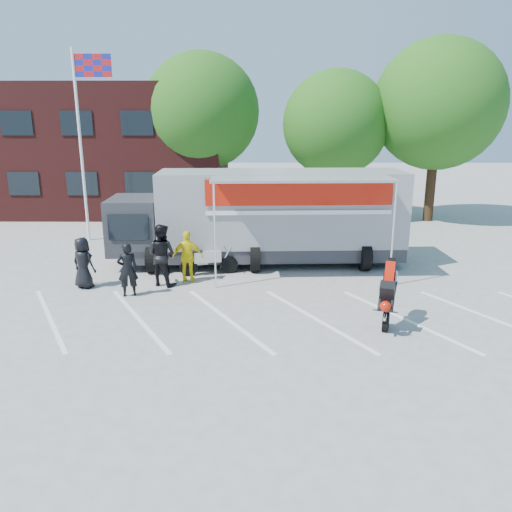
{
  "coord_description": "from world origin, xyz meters",
  "views": [
    {
      "loc": [
        1.07,
        -11.54,
        5.23
      ],
      "look_at": [
        0.98,
        2.67,
        1.3
      ],
      "focal_mm": 35.0,
      "sensor_mm": 36.0,
      "label": 1
    }
  ],
  "objects_px": {
    "spectator_leather_a": "(83,263)",
    "spectator_leather_b": "(128,270)",
    "tree_left": "(202,112)",
    "spectator_hivis": "(188,257)",
    "transporter_truck": "(267,263)",
    "spectator_leather_c": "(162,255)",
    "parked_motorcycle": "(209,274)",
    "tree_right": "(438,105)",
    "flagpole": "(85,123)",
    "stunt_bike_rider": "(387,321)",
    "tree_mid": "(336,124)"
  },
  "relations": [
    {
      "from": "parked_motorcycle",
      "to": "stunt_bike_rider",
      "type": "relative_size",
      "value": 1.05
    },
    {
      "from": "stunt_bike_rider",
      "to": "spectator_hivis",
      "type": "relative_size",
      "value": 1.14
    },
    {
      "from": "spectator_leather_b",
      "to": "stunt_bike_rider",
      "type": "bearing_deg",
      "value": 149.26
    },
    {
      "from": "transporter_truck",
      "to": "parked_motorcycle",
      "type": "distance_m",
      "value": 2.49
    },
    {
      "from": "tree_mid",
      "to": "spectator_hivis",
      "type": "distance_m",
      "value": 13.15
    },
    {
      "from": "spectator_leather_a",
      "to": "spectator_leather_c",
      "type": "height_order",
      "value": "spectator_leather_c"
    },
    {
      "from": "flagpole",
      "to": "stunt_bike_rider",
      "type": "distance_m",
      "value": 14.99
    },
    {
      "from": "spectator_leather_a",
      "to": "spectator_leather_c",
      "type": "distance_m",
      "value": 2.47
    },
    {
      "from": "spectator_leather_b",
      "to": "spectator_hivis",
      "type": "height_order",
      "value": "spectator_hivis"
    },
    {
      "from": "tree_left",
      "to": "tree_mid",
      "type": "bearing_deg",
      "value": -8.13
    },
    {
      "from": "flagpole",
      "to": "spectator_leather_b",
      "type": "bearing_deg",
      "value": -65.05
    },
    {
      "from": "spectator_leather_c",
      "to": "spectator_hivis",
      "type": "distance_m",
      "value": 0.87
    },
    {
      "from": "spectator_leather_c",
      "to": "transporter_truck",
      "type": "bearing_deg",
      "value": -119.84
    },
    {
      "from": "parked_motorcycle",
      "to": "transporter_truck",
      "type": "bearing_deg",
      "value": -68.19
    },
    {
      "from": "stunt_bike_rider",
      "to": "spectator_hivis",
      "type": "bearing_deg",
      "value": 168.74
    },
    {
      "from": "transporter_truck",
      "to": "tree_mid",
      "type": "bearing_deg",
      "value": 64.83
    },
    {
      "from": "tree_left",
      "to": "transporter_truck",
      "type": "distance_m",
      "value": 11.61
    },
    {
      "from": "spectator_leather_a",
      "to": "tree_mid",
      "type": "bearing_deg",
      "value": -105.36
    },
    {
      "from": "flagpole",
      "to": "spectator_hivis",
      "type": "relative_size",
      "value": 4.68
    },
    {
      "from": "tree_left",
      "to": "spectator_leather_a",
      "type": "distance_m",
      "value": 13.55
    },
    {
      "from": "spectator_leather_b",
      "to": "tree_mid",
      "type": "bearing_deg",
      "value": -138.88
    },
    {
      "from": "transporter_truck",
      "to": "spectator_leather_c",
      "type": "height_order",
      "value": "spectator_leather_c"
    },
    {
      "from": "parked_motorcycle",
      "to": "spectator_leather_a",
      "type": "height_order",
      "value": "spectator_leather_a"
    },
    {
      "from": "spectator_leather_a",
      "to": "parked_motorcycle",
      "type": "bearing_deg",
      "value": -135.67
    },
    {
      "from": "flagpole",
      "to": "tree_right",
      "type": "xyz_separation_m",
      "value": [
        16.24,
        4.5,
        0.82
      ]
    },
    {
      "from": "tree_mid",
      "to": "spectator_leather_b",
      "type": "distance_m",
      "value": 15.1
    },
    {
      "from": "tree_mid",
      "to": "spectator_hivis",
      "type": "height_order",
      "value": "tree_mid"
    },
    {
      "from": "tree_right",
      "to": "transporter_truck",
      "type": "relative_size",
      "value": 0.85
    },
    {
      "from": "parked_motorcycle",
      "to": "stunt_bike_rider",
      "type": "bearing_deg",
      "value": -141.93
    },
    {
      "from": "tree_left",
      "to": "tree_mid",
      "type": "distance_m",
      "value": 7.1
    },
    {
      "from": "transporter_truck",
      "to": "spectator_leather_a",
      "type": "relative_size",
      "value": 6.53
    },
    {
      "from": "tree_mid",
      "to": "tree_right",
      "type": "height_order",
      "value": "tree_right"
    },
    {
      "from": "tree_right",
      "to": "spectator_leather_b",
      "type": "distance_m",
      "value": 18.13
    },
    {
      "from": "stunt_bike_rider",
      "to": "spectator_leather_a",
      "type": "relative_size",
      "value": 1.19
    },
    {
      "from": "tree_mid",
      "to": "spectator_leather_a",
      "type": "xyz_separation_m",
      "value": [
        -9.5,
        -11.45,
        -4.12
      ]
    },
    {
      "from": "parked_motorcycle",
      "to": "spectator_leather_c",
      "type": "distance_m",
      "value": 2.05
    },
    {
      "from": "tree_right",
      "to": "spectator_leather_a",
      "type": "relative_size",
      "value": 5.55
    },
    {
      "from": "spectator_leather_a",
      "to": "spectator_leather_b",
      "type": "height_order",
      "value": "spectator_leather_b"
    },
    {
      "from": "spectator_leather_b",
      "to": "transporter_truck",
      "type": "bearing_deg",
      "value": -155.93
    },
    {
      "from": "tree_left",
      "to": "tree_right",
      "type": "bearing_deg",
      "value": -7.13
    },
    {
      "from": "tree_left",
      "to": "spectator_leather_a",
      "type": "height_order",
      "value": "tree_left"
    },
    {
      "from": "spectator_leather_c",
      "to": "tree_mid",
      "type": "bearing_deg",
      "value": -98.71
    },
    {
      "from": "tree_left",
      "to": "spectator_hivis",
      "type": "bearing_deg",
      "value": -86.45
    },
    {
      "from": "tree_mid",
      "to": "transporter_truck",
      "type": "bearing_deg",
      "value": -112.84
    },
    {
      "from": "parked_motorcycle",
      "to": "spectator_hivis",
      "type": "distance_m",
      "value": 1.3
    },
    {
      "from": "transporter_truck",
      "to": "stunt_bike_rider",
      "type": "relative_size",
      "value": 5.5
    },
    {
      "from": "tree_left",
      "to": "tree_right",
      "type": "distance_m",
      "value": 12.1
    },
    {
      "from": "tree_left",
      "to": "spectator_leather_b",
      "type": "relative_size",
      "value": 5.2
    },
    {
      "from": "tree_mid",
      "to": "spectator_leather_c",
      "type": "height_order",
      "value": "tree_mid"
    },
    {
      "from": "transporter_truck",
      "to": "spectator_leather_c",
      "type": "xyz_separation_m",
      "value": [
        -3.43,
        -2.54,
        1.01
      ]
    }
  ]
}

